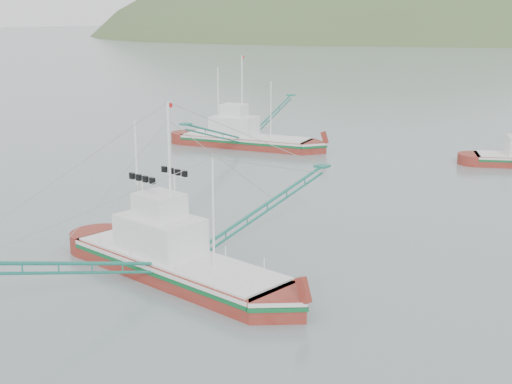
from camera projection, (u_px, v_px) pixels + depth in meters
The scene contains 4 objects.
ground at pixel (193, 271), 38.68m from camera, with size 1200.00×1200.00×0.00m, color slate.
main_boat at pixel (175, 248), 37.47m from camera, with size 14.00×24.61×10.01m.
bg_boat_left at pixel (245, 131), 74.13m from camera, with size 14.31×24.88×10.17m.
headland_left at pixel (349, 37), 424.82m from camera, with size 448.00×308.00×210.00m, color #3E542B.
Camera 1 is at (23.72, -27.91, 13.61)m, focal length 50.00 mm.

